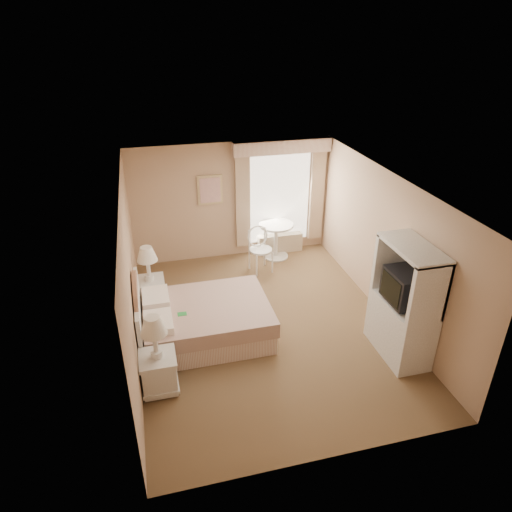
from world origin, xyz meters
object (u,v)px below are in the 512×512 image
object	(u,v)px
nightstand_near	(158,364)
nightstand_far	(151,286)
round_table	(276,235)
armoire	(403,311)
bed	(200,320)
cafe_chair	(259,245)

from	to	relation	value
nightstand_near	nightstand_far	world-z (taller)	nightstand_near
round_table	armoire	size ratio (longest dim) A/B	0.42
nightstand_far	round_table	world-z (taller)	nightstand_far
bed	round_table	xyz separation A→B (m)	(2.01, 2.45, 0.18)
cafe_chair	armoire	size ratio (longest dim) A/B	0.51
bed	cafe_chair	distance (m)	2.51
nightstand_near	round_table	distance (m)	4.43
nightstand_near	armoire	bearing A→B (deg)	-1.26
nightstand_far	round_table	distance (m)	3.04
nightstand_near	round_table	bearing A→B (deg)	52.02
bed	nightstand_near	world-z (taller)	bed
armoire	bed	bearing A→B (deg)	159.02
bed	armoire	world-z (taller)	armoire
round_table	nightstand_far	bearing A→B (deg)	-153.70
bed	nightstand_far	size ratio (longest dim) A/B	1.74
round_table	armoire	bearing A→B (deg)	-75.46
round_table	bed	bearing A→B (deg)	-129.42
armoire	round_table	bearing A→B (deg)	104.54
round_table	armoire	distance (m)	3.70
nightstand_near	cafe_chair	size ratio (longest dim) A/B	1.27
nightstand_far	round_table	xyz separation A→B (m)	(2.73, 1.35, 0.07)
bed	cafe_chair	size ratio (longest dim) A/B	2.18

